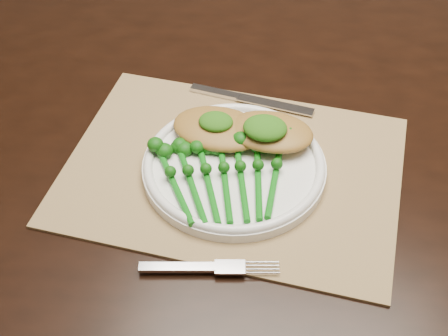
% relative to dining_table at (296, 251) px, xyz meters
% --- Properties ---
extents(dining_table, '(1.67, 1.03, 0.75)m').
position_rel_dining_table_xyz_m(dining_table, '(0.00, 0.00, 0.00)').
color(dining_table, black).
rests_on(dining_table, ground).
extents(placemat, '(0.46, 0.36, 0.00)m').
position_rel_dining_table_xyz_m(placemat, '(-0.10, -0.17, 0.37)').
color(placemat, '#96784C').
rests_on(placemat, dining_table).
extents(dinner_plate, '(0.24, 0.24, 0.02)m').
position_rel_dining_table_xyz_m(dinner_plate, '(-0.10, -0.17, 0.39)').
color(dinner_plate, white).
rests_on(dinner_plate, placemat).
extents(knife, '(0.19, 0.05, 0.01)m').
position_rel_dining_table_xyz_m(knife, '(-0.11, -0.02, 0.38)').
color(knife, silver).
rests_on(knife, placemat).
extents(fork, '(0.16, 0.04, 0.00)m').
position_rel_dining_table_xyz_m(fork, '(-0.09, -0.33, 0.38)').
color(fork, silver).
rests_on(fork, placemat).
extents(chicken_fillet_left, '(0.14, 0.10, 0.03)m').
position_rel_dining_table_xyz_m(chicken_fillet_left, '(-0.13, -0.12, 0.40)').
color(chicken_fillet_left, '#A2752F').
rests_on(chicken_fillet_left, dinner_plate).
extents(chicken_fillet_right, '(0.12, 0.09, 0.02)m').
position_rel_dining_table_xyz_m(chicken_fillet_right, '(-0.06, -0.12, 0.41)').
color(chicken_fillet_right, '#A2752F').
rests_on(chicken_fillet_right, dinner_plate).
extents(pesto_dollop_left, '(0.05, 0.04, 0.02)m').
position_rel_dining_table_xyz_m(pesto_dollop_left, '(-0.13, -0.13, 0.42)').
color(pesto_dollop_left, '#184A0A').
rests_on(pesto_dollop_left, chicken_fillet_left).
extents(pesto_dollop_right, '(0.06, 0.05, 0.02)m').
position_rel_dining_table_xyz_m(pesto_dollop_right, '(-0.06, -0.13, 0.42)').
color(pesto_dollop_right, '#184A0A').
rests_on(pesto_dollop_right, chicken_fillet_right).
extents(broccolini_bundle, '(0.18, 0.20, 0.04)m').
position_rel_dining_table_xyz_m(broccolini_bundle, '(-0.10, -0.21, 0.40)').
color(broccolini_bundle, '#0D6410').
rests_on(broccolini_bundle, dinner_plate).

